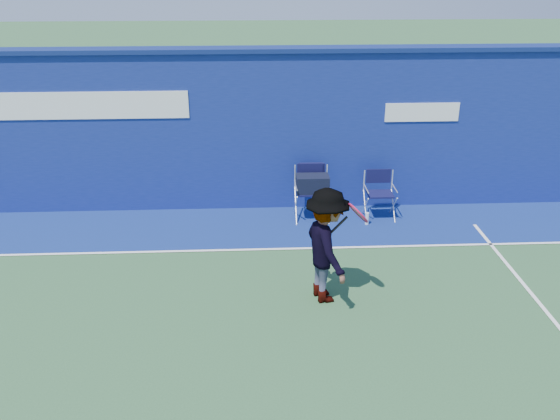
{
  "coord_description": "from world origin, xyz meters",
  "views": [
    {
      "loc": [
        0.41,
        -5.77,
        4.67
      ],
      "look_at": [
        0.81,
        2.6,
        1.0
      ],
      "focal_mm": 38.0,
      "sensor_mm": 36.0,
      "label": 1
    }
  ],
  "objects_px": {
    "water_bottle": "(367,219)",
    "directors_chair_left": "(312,197)",
    "directors_chair_right": "(379,204)",
    "tennis_player": "(327,246)"
  },
  "relations": [
    {
      "from": "directors_chair_left",
      "to": "directors_chair_right",
      "type": "relative_size",
      "value": 1.14
    },
    {
      "from": "directors_chair_right",
      "to": "water_bottle",
      "type": "xyz_separation_m",
      "value": [
        -0.28,
        -0.31,
        -0.16
      ]
    },
    {
      "from": "tennis_player",
      "to": "directors_chair_left",
      "type": "bearing_deg",
      "value": 88.41
    },
    {
      "from": "directors_chair_left",
      "to": "water_bottle",
      "type": "bearing_deg",
      "value": -18.16
    },
    {
      "from": "water_bottle",
      "to": "tennis_player",
      "type": "height_order",
      "value": "tennis_player"
    },
    {
      "from": "directors_chair_left",
      "to": "directors_chair_right",
      "type": "bearing_deg",
      "value": -1.04
    },
    {
      "from": "water_bottle",
      "to": "directors_chair_left",
      "type": "bearing_deg",
      "value": 161.84
    },
    {
      "from": "water_bottle",
      "to": "tennis_player",
      "type": "xyz_separation_m",
      "value": [
        -1.08,
        -2.49,
        0.74
      ]
    },
    {
      "from": "directors_chair_left",
      "to": "tennis_player",
      "type": "bearing_deg",
      "value": -91.59
    },
    {
      "from": "directors_chair_right",
      "to": "water_bottle",
      "type": "relative_size",
      "value": 3.81
    }
  ]
}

